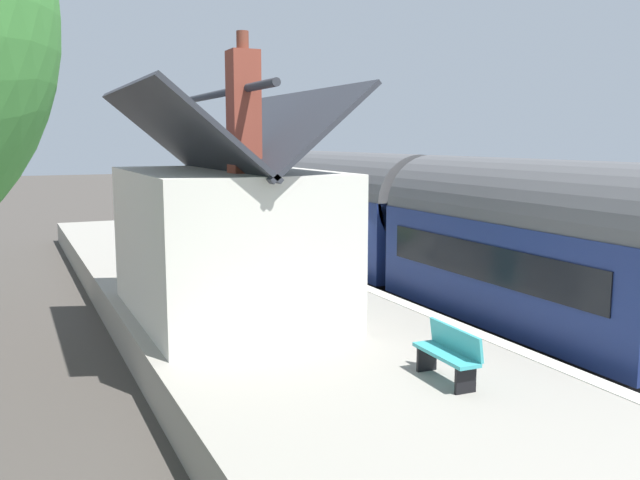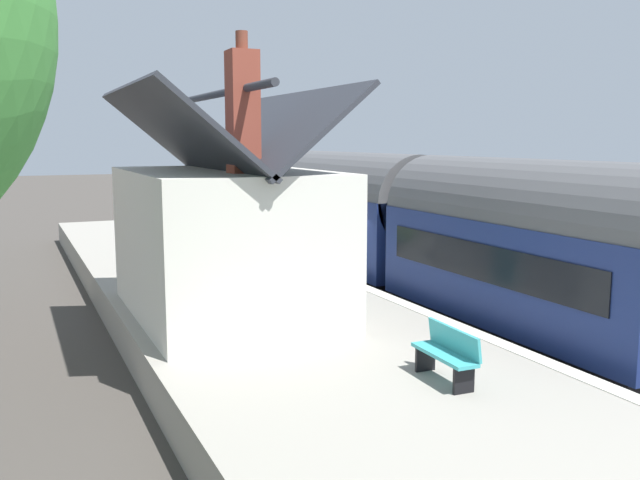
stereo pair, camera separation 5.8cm
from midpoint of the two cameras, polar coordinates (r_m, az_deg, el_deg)
ground_plane at (r=20.87m, az=3.43°, el=-4.77°), size 160.00×160.00×0.00m
platform at (r=19.18m, az=-7.89°, el=-4.67°), size 32.00×6.52×0.88m
platform_edge_coping at (r=20.17m, az=0.49°, el=-2.65°), size 32.00×0.36×0.02m
rail_near at (r=21.65m, az=7.23°, el=-4.16°), size 52.00×0.08×0.14m
rail_far at (r=20.94m, az=3.87°, el=-4.54°), size 52.00×0.08×0.14m
train at (r=19.77m, az=7.64°, el=0.96°), size 18.05×2.73×4.32m
station_building at (r=15.30m, az=-7.91°, el=0.32°), size 6.40×4.18×5.95m
bench_near_building at (r=21.85m, az=-7.61°, el=-0.63°), size 1.40×0.44×0.88m
bench_platform_end at (r=11.33m, az=10.51°, el=-9.17°), size 1.41×0.48×0.88m
bench_mid_platform at (r=27.34m, az=-11.34°, el=1.09°), size 1.41×0.46×0.88m
planter_edge_near at (r=21.63m, az=-10.00°, el=-1.06°), size 0.53×0.53×0.74m
planter_bench_right at (r=28.36m, az=-13.52°, el=1.11°), size 0.50×0.50×0.78m
planter_under_sign at (r=22.44m, az=-10.14°, el=-0.50°), size 0.54×0.54×0.88m
station_sign_board at (r=25.54m, az=-6.83°, el=2.30°), size 0.96×0.06×1.57m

